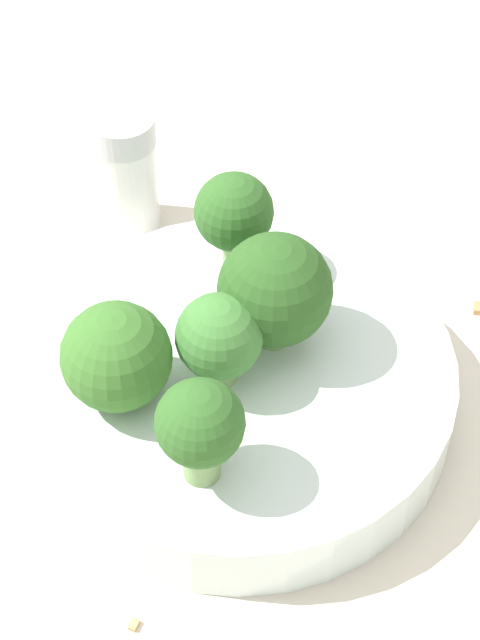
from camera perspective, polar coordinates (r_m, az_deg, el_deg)
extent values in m
plane|color=beige|center=(0.57, 0.00, -4.73)|extent=(3.00, 3.00, 0.00)
cylinder|color=silver|center=(0.55, 0.00, -3.56)|extent=(0.22, 0.22, 0.04)
cylinder|color=#8EB770|center=(0.52, -6.44, -3.27)|extent=(0.02, 0.02, 0.02)
sphere|color=#386B28|center=(0.51, -6.62, -1.96)|extent=(0.05, 0.05, 0.05)
cylinder|color=#84AD66|center=(0.58, -0.32, 4.08)|extent=(0.02, 0.02, 0.03)
sphere|color=#2D5B23|center=(0.56, -0.32, 5.80)|extent=(0.04, 0.04, 0.04)
cylinder|color=#84AD66|center=(0.52, -1.09, -2.24)|extent=(0.02, 0.02, 0.02)
sphere|color=#3D7533|center=(0.51, -1.12, -0.89)|extent=(0.04, 0.04, 0.04)
cylinder|color=#7A9E5B|center=(0.49, -2.08, -7.09)|extent=(0.02, 0.02, 0.03)
sphere|color=#2D5B23|center=(0.47, -2.15, -5.50)|extent=(0.04, 0.04, 0.04)
cylinder|color=#84AD66|center=(0.54, 1.82, -0.09)|extent=(0.02, 0.02, 0.03)
sphere|color=#28511E|center=(0.52, 1.88, 1.62)|extent=(0.06, 0.06, 0.06)
cylinder|color=silver|center=(0.65, -6.01, 7.27)|extent=(0.04, 0.04, 0.06)
cylinder|color=#B7B7BC|center=(0.63, -6.29, 10.02)|extent=(0.04, 0.04, 0.02)
cube|color=tan|center=(0.50, -5.69, -15.79)|extent=(0.01, 0.01, 0.01)
cube|color=#AD7F4C|center=(0.62, 12.63, 0.74)|extent=(0.01, 0.01, 0.01)
cube|color=tan|center=(0.63, -8.46, 1.49)|extent=(0.01, 0.01, 0.01)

